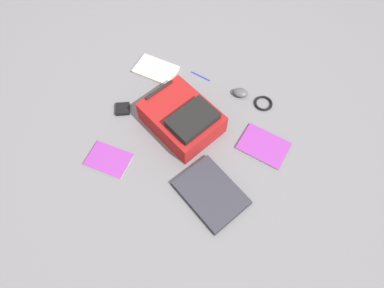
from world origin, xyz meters
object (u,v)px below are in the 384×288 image
at_px(backpack, 183,118).
at_px(pen_black, 200,76).
at_px(book_manual, 156,70).
at_px(book_red, 109,160).
at_px(laptop, 211,193).
at_px(earbud_pouch, 123,109).
at_px(book_blue, 264,146).
at_px(cable_coil, 263,103).
at_px(computer_mouse, 240,93).

height_order(backpack, pen_black, backpack).
height_order(book_manual, book_red, book_manual).
bearing_deg(laptop, earbud_pouch, -123.42).
bearing_deg(book_red, book_blue, 108.31).
bearing_deg(book_manual, cable_coil, 81.05).
bearing_deg(backpack, earbud_pouch, -94.21).
distance_m(computer_mouse, pen_black, 0.29).
bearing_deg(book_red, book_manual, 173.33).
relative_size(laptop, book_red, 1.71).
distance_m(cable_coil, pen_black, 0.44).
relative_size(computer_mouse, pen_black, 0.67).
height_order(backpack, book_manual, backpack).
distance_m(backpack, book_red, 0.48).
bearing_deg(book_manual, computer_mouse, 82.64).
bearing_deg(computer_mouse, book_blue, 31.49).
bearing_deg(computer_mouse, backpack, -42.19).
xyz_separation_m(book_red, earbud_pouch, (-0.34, -0.03, 0.00)).
distance_m(computer_mouse, cable_coil, 0.16).
height_order(computer_mouse, pen_black, computer_mouse).
bearing_deg(cable_coil, laptop, -17.72).
bearing_deg(earbud_pouch, cable_coil, 105.54).
relative_size(computer_mouse, cable_coil, 0.82).
relative_size(book_red, computer_mouse, 2.77).
height_order(backpack, cable_coil, backpack).
distance_m(laptop, book_blue, 0.42).
xyz_separation_m(backpack, book_blue, (0.04, 0.48, -0.07)).
bearing_deg(earbud_pouch, pen_black, 131.69).
distance_m(backpack, book_manual, 0.47).
height_order(backpack, book_red, backpack).
height_order(book_manual, pen_black, book_manual).
xyz_separation_m(computer_mouse, pen_black, (-0.09, -0.27, -0.02)).
height_order(book_blue, pen_black, book_blue).
height_order(book_blue, computer_mouse, computer_mouse).
relative_size(book_blue, pen_black, 2.25).
distance_m(book_red, computer_mouse, 0.89).
bearing_deg(book_manual, book_blue, 61.38).
bearing_deg(book_manual, earbud_pouch, -18.31).
relative_size(book_manual, cable_coil, 2.67).
xyz_separation_m(book_blue, earbud_pouch, (-0.07, -0.87, 0.01)).
distance_m(laptop, cable_coil, 0.68).
height_order(book_red, cable_coil, book_red).
bearing_deg(book_red, backpack, 131.92).
bearing_deg(book_red, laptop, 83.21).
bearing_deg(pen_black, book_manual, -86.29).
bearing_deg(backpack, laptop, 32.21).
distance_m(backpack, laptop, 0.46).
bearing_deg(earbud_pouch, laptop, 56.58).
relative_size(backpack, pen_black, 3.80).
bearing_deg(book_blue, backpack, -94.53).
distance_m(book_manual, cable_coil, 0.73).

